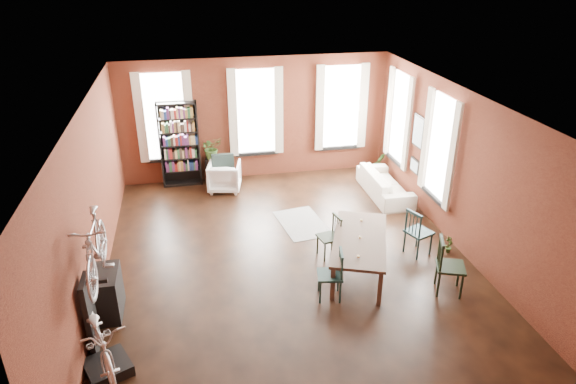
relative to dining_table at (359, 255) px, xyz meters
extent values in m
plane|color=black|center=(-1.22, 0.51, -0.36)|extent=(9.00, 9.00, 0.00)
cube|color=silver|center=(-1.22, 0.51, 2.84)|extent=(7.00, 9.00, 0.04)
cube|color=#4C1D13|center=(-1.22, 5.01, 1.24)|extent=(7.00, 0.04, 3.20)
cube|color=#4C1D13|center=(-1.22, -3.99, 1.24)|extent=(7.00, 0.04, 3.20)
cube|color=#4C1D13|center=(-4.72, 0.51, 1.24)|extent=(0.04, 9.00, 3.20)
cube|color=#4C1D13|center=(2.28, 0.51, 1.24)|extent=(0.04, 9.00, 3.20)
cube|color=white|center=(-3.52, 4.98, 1.44)|extent=(1.00, 0.04, 2.20)
cube|color=beige|center=(-3.52, 4.91, 1.44)|extent=(1.40, 0.06, 2.30)
cube|color=white|center=(-1.22, 4.98, 1.44)|extent=(1.00, 0.04, 2.20)
cube|color=beige|center=(-1.22, 4.91, 1.44)|extent=(1.40, 0.06, 2.30)
cube|color=white|center=(1.08, 4.98, 1.44)|extent=(1.00, 0.04, 2.20)
cube|color=beige|center=(1.08, 4.91, 1.44)|extent=(1.40, 0.06, 2.30)
cube|color=white|center=(2.25, 1.51, 1.44)|extent=(0.04, 1.00, 2.20)
cube|color=beige|center=(2.18, 1.51, 1.44)|extent=(0.06, 1.40, 2.30)
cube|color=white|center=(2.25, 3.71, 1.44)|extent=(0.04, 1.00, 2.20)
cube|color=beige|center=(2.18, 3.71, 1.44)|extent=(0.06, 1.40, 2.30)
cube|color=black|center=(2.24, 2.61, 1.44)|extent=(0.04, 0.55, 0.75)
cube|color=black|center=(2.24, 2.61, 0.59)|extent=(0.04, 0.45, 0.35)
cube|color=#47352A|center=(0.00, 0.00, 0.00)|extent=(1.66, 2.32, 0.72)
cube|color=#173431|center=(-0.76, -0.69, 0.10)|extent=(0.50, 0.50, 0.93)
cube|color=black|center=(-0.42, 0.63, 0.07)|extent=(0.47, 0.47, 0.87)
cube|color=black|center=(1.37, -0.94, 0.16)|extent=(0.62, 0.62, 1.05)
cube|color=#1A373B|center=(1.37, 0.38, 0.13)|extent=(0.59, 0.59, 0.98)
cube|color=black|center=(-3.22, 4.81, 0.74)|extent=(1.00, 0.32, 2.20)
imported|color=white|center=(-2.17, 4.22, 0.05)|extent=(0.92, 0.88, 0.81)
imported|color=beige|center=(1.73, 3.11, 0.05)|extent=(0.61, 2.08, 0.81)
cube|color=black|center=(-0.63, 2.06, -0.36)|extent=(1.13, 1.60, 0.01)
cube|color=black|center=(-4.40, -1.79, -0.27)|extent=(0.79, 0.79, 0.17)
cube|color=black|center=(-4.62, -1.29, 0.29)|extent=(0.16, 0.60, 1.30)
cube|color=black|center=(-4.50, -0.39, 0.04)|extent=(0.40, 0.80, 0.80)
cube|color=black|center=(-2.43, 4.81, -0.03)|extent=(0.40, 0.40, 0.67)
imported|color=#2A5823|center=(2.08, 4.47, -0.22)|extent=(0.37, 0.63, 0.27)
imported|color=#335823|center=(2.01, 0.27, -0.29)|extent=(0.36, 0.41, 0.13)
imported|color=beige|center=(-4.42, -1.78, 0.64)|extent=(0.83, 1.01, 1.65)
imported|color=#A5A8AD|center=(-4.37, -1.29, 1.77)|extent=(0.47, 1.00, 1.66)
imported|color=#3C6127|center=(-2.42, 4.79, 0.53)|extent=(0.71, 0.74, 0.45)
camera|label=1|loc=(-2.95, -7.85, 5.19)|focal=32.00mm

